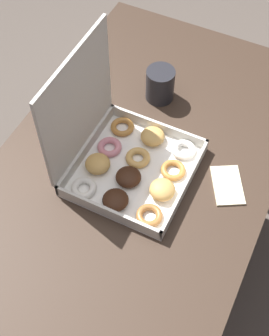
% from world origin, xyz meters
% --- Properties ---
extents(ground_plane, '(8.00, 8.00, 0.00)m').
position_xyz_m(ground_plane, '(0.00, 0.00, 0.00)').
color(ground_plane, '#564C44').
extents(dining_table, '(1.27, 0.72, 0.77)m').
position_xyz_m(dining_table, '(0.00, 0.00, 0.66)').
color(dining_table, '#38281E').
rests_on(dining_table, ground_plane).
extents(donut_box, '(0.31, 0.30, 0.34)m').
position_xyz_m(donut_box, '(0.01, 0.03, 0.83)').
color(donut_box, white).
rests_on(donut_box, dining_table).
extents(coffee_mug, '(0.08, 0.08, 0.10)m').
position_xyz_m(coffee_mug, '(0.29, 0.04, 0.82)').
color(coffee_mug, '#232328').
rests_on(coffee_mug, dining_table).
extents(paper_napkin, '(0.14, 0.12, 0.01)m').
position_xyz_m(paper_napkin, '(0.08, -0.24, 0.77)').
color(paper_napkin, beige).
rests_on(paper_napkin, dining_table).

